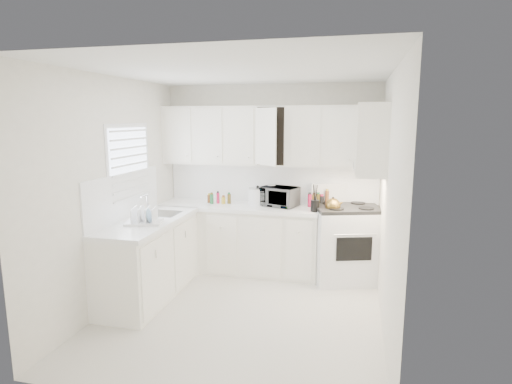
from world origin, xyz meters
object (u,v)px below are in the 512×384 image
(stove, at_px, (346,233))
(rice_cooker, at_px, (258,195))
(utensil_crock, at_px, (315,198))
(dish_rack, at_px, (143,214))
(tea_kettle, at_px, (333,205))
(microwave, at_px, (280,194))

(stove, bearing_deg, rice_cooker, 157.02)
(rice_cooker, relative_size, utensil_crock, 0.73)
(dish_rack, bearing_deg, utensil_crock, 15.61)
(tea_kettle, xyz_separation_m, microwave, (-0.73, 0.23, 0.06))
(rice_cooker, xyz_separation_m, utensil_crock, (0.83, -0.29, 0.05))
(dish_rack, bearing_deg, rice_cooker, 38.70)
(dish_rack, bearing_deg, stove, 14.20)
(tea_kettle, xyz_separation_m, dish_rack, (-2.06, -1.10, 0.01))
(microwave, relative_size, rice_cooker, 1.82)
(stove, distance_m, utensil_crock, 0.66)
(rice_cooker, height_order, dish_rack, rice_cooker)
(microwave, relative_size, utensil_crock, 1.33)
(dish_rack, bearing_deg, tea_kettle, 12.93)
(rice_cooker, height_order, utensil_crock, utensil_crock)
(tea_kettle, xyz_separation_m, rice_cooker, (-1.05, 0.28, 0.03))
(stove, bearing_deg, dish_rack, -168.21)
(tea_kettle, distance_m, dish_rack, 2.34)
(tea_kettle, bearing_deg, microwave, 170.54)
(tea_kettle, relative_size, dish_rack, 0.61)
(stove, relative_size, utensil_crock, 3.56)
(stove, distance_m, dish_rack, 2.60)
(tea_kettle, relative_size, utensil_crock, 0.67)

